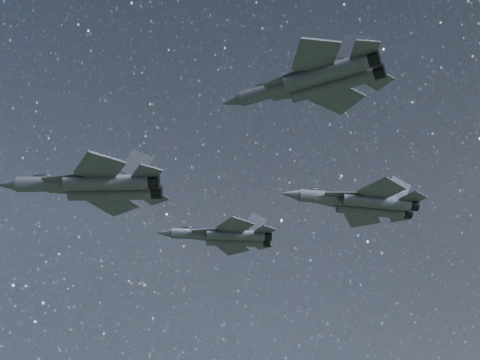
{
  "coord_description": "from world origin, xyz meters",
  "views": [
    {
      "loc": [
        2.55,
        -64.69,
        103.24
      ],
      "look_at": [
        0.23,
        -2.72,
        141.6
      ],
      "focal_mm": 50.0,
      "sensor_mm": 36.0,
      "label": 1
    }
  ],
  "objects": [
    {
      "name": "jet_right",
      "position": [
        7.34,
        -20.53,
        140.45
      ],
      "size": [
        15.16,
        10.04,
        3.87
      ],
      "rotation": [
        0.0,
        0.0,
        -0.38
      ],
      "color": "#383A46"
    },
    {
      "name": "jet_lead",
      "position": [
        -14.87,
        -5.65,
        139.47
      ],
      "size": [
        18.21,
        12.99,
        4.65
      ],
      "rotation": [
        0.0,
        0.0,
        0.01
      ],
      "color": "#383A46"
    },
    {
      "name": "jet_slot",
      "position": [
        14.31,
        3.67,
        142.11
      ],
      "size": [
        17.18,
        11.75,
        4.31
      ],
      "rotation": [
        0.0,
        0.0,
        0.22
      ],
      "color": "#383A46"
    },
    {
      "name": "jet_left",
      "position": [
        -2.16,
        11.63,
        142.06
      ],
      "size": [
        15.48,
        10.84,
        3.9
      ],
      "rotation": [
        0.0,
        0.0,
        0.11
      ],
      "color": "#383A46"
    }
  ]
}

